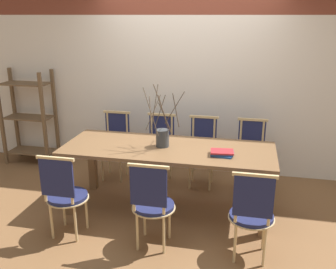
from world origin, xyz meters
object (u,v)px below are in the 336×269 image
object	(u,v)px
vase_centerpiece	(162,136)
book_stack	(222,153)
dining_table	(168,156)
chair_near_center	(252,213)
shelving_rack	(29,118)
chair_far_center	(202,150)

from	to	relation	value
vase_centerpiece	book_stack	xyz separation A→B (m)	(0.68, -0.14, -0.09)
dining_table	chair_near_center	world-z (taller)	chair_near_center
book_stack	shelving_rack	world-z (taller)	shelving_rack
chair_far_center	book_stack	xyz separation A→B (m)	(0.32, -0.89, 0.31)
chair_near_center	book_stack	distance (m)	0.79
chair_near_center	shelving_rack	bearing A→B (deg)	151.49
dining_table	book_stack	distance (m)	0.64
dining_table	chair_far_center	xyz separation A→B (m)	(0.29, 0.77, -0.18)
chair_far_center	vase_centerpiece	bearing A→B (deg)	64.34
book_stack	shelving_rack	xyz separation A→B (m)	(-3.00, 1.16, -0.09)
dining_table	vase_centerpiece	world-z (taller)	vase_centerpiece
chair_near_center	shelving_rack	size ratio (longest dim) A/B	0.65
dining_table	vase_centerpiece	size ratio (longest dim) A/B	3.27
vase_centerpiece	chair_near_center	bearing A→B (deg)	-37.96
chair_far_center	shelving_rack	world-z (taller)	shelving_rack
dining_table	chair_far_center	size ratio (longest dim) A/B	2.56
dining_table	book_stack	bearing A→B (deg)	-11.34
vase_centerpiece	shelving_rack	distance (m)	2.54
chair_near_center	book_stack	size ratio (longest dim) A/B	3.62
vase_centerpiece	shelving_rack	bearing A→B (deg)	156.26
chair_far_center	dining_table	bearing A→B (deg)	69.12
dining_table	vase_centerpiece	xyz separation A→B (m)	(-0.07, 0.02, 0.22)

